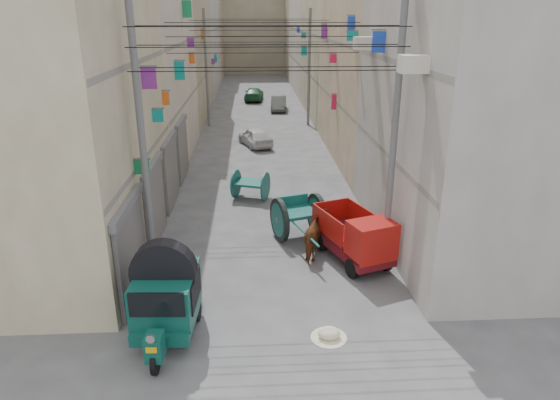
{
  "coord_description": "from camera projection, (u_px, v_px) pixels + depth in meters",
  "views": [
    {
      "loc": [
        -0.5,
        -7.93,
        7.59
      ],
      "look_at": [
        0.32,
        6.5,
        2.2
      ],
      "focal_mm": 32.0,
      "sensor_mm": 36.0,
      "label": 1
    }
  ],
  "objects": [
    {
      "name": "building_row_left",
      "position": [
        155.0,
        30.0,
        39.34
      ],
      "size": [
        8.0,
        62.0,
        14.0
      ],
      "color": "#C5B895",
      "rests_on": "ground"
    },
    {
      "name": "tonga_cart",
      "position": [
        299.0,
        216.0,
        17.83
      ],
      "size": [
        2.28,
        3.68,
        1.56
      ],
      "rotation": [
        0.0,
        0.0,
        0.31
      ],
      "color": "black",
      "rests_on": "ground"
    },
    {
      "name": "overhead_cables",
      "position": [
        262.0,
        35.0,
        21.21
      ],
      "size": [
        7.4,
        22.52,
        1.12
      ],
      "color": "black",
      "rests_on": "ground"
    },
    {
      "name": "ac_units",
      "position": [
        389.0,
        20.0,
        14.87
      ],
      "size": [
        0.7,
        6.55,
        3.35
      ],
      "color": "beige",
      "rests_on": "ground"
    },
    {
      "name": "utility_poles",
      "position": [
        261.0,
        92.0,
        24.6
      ],
      "size": [
        7.4,
        22.2,
        8.0
      ],
      "color": "#5B5B5D",
      "rests_on": "ground"
    },
    {
      "name": "end_cap_building",
      "position": [
        254.0,
        23.0,
        69.57
      ],
      "size": [
        22.0,
        10.0,
        13.0
      ],
      "primitive_type": "cube",
      "color": "tan",
      "rests_on": "ground"
    },
    {
      "name": "horse",
      "position": [
        317.0,
        236.0,
        16.48
      ],
      "size": [
        1.2,
        1.85,
        1.44
      ],
      "primitive_type": "imported",
      "rotation": [
        0.0,
        0.0,
        2.87
      ],
      "color": "brown",
      "rests_on": "ground"
    },
    {
      "name": "distant_car_green",
      "position": [
        254.0,
        94.0,
        46.65
      ],
      "size": [
        1.95,
        4.17,
        1.18
      ],
      "primitive_type": "imported",
      "rotation": [
        0.0,
        0.0,
        3.07
      ],
      "color": "#1E5831",
      "rests_on": "ground"
    },
    {
      "name": "signboards",
      "position": [
        260.0,
        90.0,
        29.16
      ],
      "size": [
        8.22,
        40.52,
        5.67
      ],
      "color": "#0C8983",
      "rests_on": "ground"
    },
    {
      "name": "mini_truck",
      "position": [
        359.0,
        241.0,
        15.84
      ],
      "size": [
        2.36,
        3.39,
        1.75
      ],
      "rotation": [
        0.0,
        0.0,
        0.35
      ],
      "color": "black",
      "rests_on": "ground"
    },
    {
      "name": "feed_sack",
      "position": [
        329.0,
        333.0,
        12.42
      ],
      "size": [
        0.57,
        0.45,
        0.28
      ],
      "primitive_type": "ellipsoid",
      "color": "beige",
      "rests_on": "ground"
    },
    {
      "name": "distant_car_white",
      "position": [
        255.0,
        137.0,
        30.52
      ],
      "size": [
        2.38,
        3.63,
        1.15
      ],
      "primitive_type": "imported",
      "rotation": [
        0.0,
        0.0,
        3.48
      ],
      "color": "silver",
      "rests_on": "ground"
    },
    {
      "name": "distant_car_grey",
      "position": [
        279.0,
        103.0,
        41.83
      ],
      "size": [
        1.48,
        3.64,
        1.17
      ],
      "primitive_type": "imported",
      "rotation": [
        0.0,
        0.0,
        -0.07
      ],
      "color": "#4C504E",
      "rests_on": "ground"
    },
    {
      "name": "second_cart",
      "position": [
        251.0,
        184.0,
        21.64
      ],
      "size": [
        1.76,
        1.66,
        1.26
      ],
      "rotation": [
        0.0,
        0.0,
        -0.33
      ],
      "color": "#12524C",
      "rests_on": "ground"
    },
    {
      "name": "auto_rickshaw",
      "position": [
        166.0,
        295.0,
        12.19
      ],
      "size": [
        1.69,
        2.83,
        1.97
      ],
      "rotation": [
        0.0,
        0.0,
        -0.05
      ],
      "color": "black",
      "rests_on": "ground"
    },
    {
      "name": "shutters_left",
      "position": [
        164.0,
        184.0,
        19.07
      ],
      "size": [
        0.18,
        14.4,
        2.88
      ],
      "color": "#4B4B50",
      "rests_on": "ground"
    },
    {
      "name": "building_row_right",
      "position": [
        356.0,
        29.0,
        40.19
      ],
      "size": [
        8.0,
        62.0,
        14.0
      ],
      "color": "#A7A29C",
      "rests_on": "ground"
    }
  ]
}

